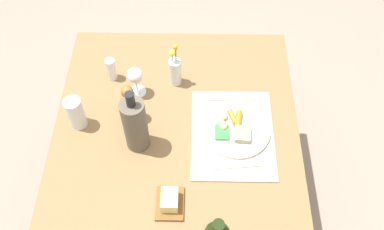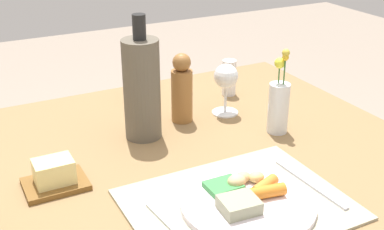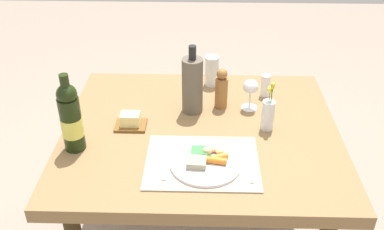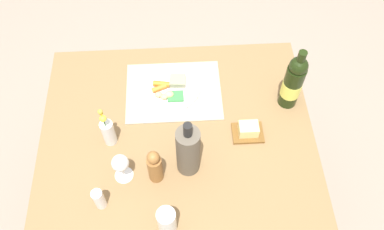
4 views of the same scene
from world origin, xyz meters
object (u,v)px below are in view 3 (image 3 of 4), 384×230
object	(u,v)px
cooler_bottle	(192,85)
wine_glass	(251,88)
dinner_plate	(206,161)
knife	(248,164)
fork	(163,164)
butter_dish	(131,121)
pepper_mill	(221,89)
dining_table	(201,145)
water_tumbler	(212,73)
wine_bottle	(71,118)
salt_shaker	(265,86)
flower_vase	(268,113)

from	to	relation	value
cooler_bottle	wine_glass	xyz separation A→B (m)	(0.26, 0.03, -0.03)
dinner_plate	knife	xyz separation A→B (m)	(0.16, 0.00, -0.01)
fork	dinner_plate	bearing A→B (deg)	-3.53
fork	wine_glass	bearing A→B (deg)	43.83
butter_dish	pepper_mill	distance (m)	0.43
dining_table	dinner_plate	bearing A→B (deg)	-84.85
knife	water_tumbler	bearing A→B (deg)	99.49
cooler_bottle	knife	bearing A→B (deg)	-60.24
wine_bottle	knife	bearing A→B (deg)	-7.88
fork	cooler_bottle	bearing A→B (deg)	69.90
dining_table	knife	xyz separation A→B (m)	(0.18, -0.24, 0.09)
dinner_plate	wine_bottle	size ratio (longest dim) A/B	0.83
cooler_bottle	pepper_mill	world-z (taller)	cooler_bottle
fork	salt_shaker	size ratio (longest dim) A/B	1.77
fork	salt_shaker	bearing A→B (deg)	44.89
dining_table	flower_vase	world-z (taller)	flower_vase
butter_dish	dining_table	bearing A→B (deg)	-1.79
knife	salt_shaker	size ratio (longest dim) A/B	1.97
dinner_plate	salt_shaker	bearing A→B (deg)	62.39
fork	salt_shaker	xyz separation A→B (m)	(0.44, 0.53, 0.05)
pepper_mill	wine_bottle	xyz separation A→B (m)	(-0.58, -0.33, 0.05)
flower_vase	water_tumbler	xyz separation A→B (m)	(-0.23, 0.38, -0.01)
fork	wine_bottle	world-z (taller)	wine_bottle
knife	flower_vase	bearing A→B (deg)	66.68
dinner_plate	butter_dish	world-z (taller)	butter_dish
dinner_plate	fork	xyz separation A→B (m)	(-0.16, -0.01, -0.01)
dinner_plate	water_tumbler	xyz separation A→B (m)	(0.03, 0.63, 0.05)
butter_dish	flower_vase	world-z (taller)	flower_vase
knife	flower_vase	size ratio (longest dim) A/B	0.96
dining_table	pepper_mill	xyz separation A→B (m)	(0.09, 0.18, 0.17)
dining_table	wine_glass	world-z (taller)	wine_glass
fork	salt_shaker	world-z (taller)	salt_shaker
pepper_mill	water_tumbler	size ratio (longest dim) A/B	1.27
water_tumbler	wine_bottle	bearing A→B (deg)	-135.04
dinner_plate	wine_bottle	distance (m)	0.54
wine_bottle	wine_glass	xyz separation A→B (m)	(0.71, 0.32, -0.04)
knife	cooler_bottle	world-z (taller)	cooler_bottle
wine_glass	butter_dish	bearing A→B (deg)	-162.36
fork	wine_bottle	bearing A→B (deg)	158.23
cooler_bottle	wine_bottle	distance (m)	0.54
butter_dish	pepper_mill	xyz separation A→B (m)	(0.38, 0.17, 0.06)
knife	wine_glass	distance (m)	0.42
pepper_mill	wine_glass	bearing A→B (deg)	-5.44
butter_dish	salt_shaker	distance (m)	0.66
salt_shaker	fork	bearing A→B (deg)	-129.26
dining_table	fork	world-z (taller)	fork
knife	pepper_mill	xyz separation A→B (m)	(-0.09, 0.42, 0.08)
fork	wine_glass	distance (m)	0.56
fork	cooler_bottle	xyz separation A→B (m)	(0.10, 0.39, 0.12)
dining_table	water_tumbler	world-z (taller)	water_tumbler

